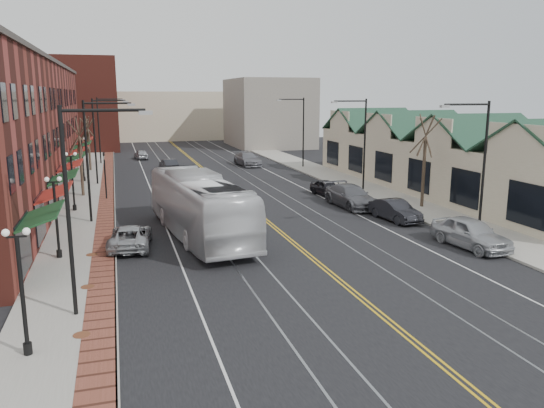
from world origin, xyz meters
TOP-DOWN VIEW (x-y plane):
  - ground at (0.00, 0.00)m, footprint 160.00×160.00m
  - sidewalk_left at (-12.00, 20.00)m, footprint 4.00×120.00m
  - sidewalk_right at (12.00, 20.00)m, footprint 4.00×120.00m
  - building_right at (18.00, 20.00)m, footprint 8.00×36.00m
  - backdrop_left at (-16.00, 70.00)m, footprint 14.00×18.00m
  - backdrop_mid at (0.00, 85.00)m, footprint 22.00×14.00m
  - backdrop_right at (15.00, 65.00)m, footprint 12.00×16.00m
  - streetlight_l_0 at (-11.05, 0.00)m, footprint 3.33×0.25m
  - streetlight_l_1 at (-11.05, 16.00)m, footprint 3.33×0.25m
  - streetlight_l_2 at (-11.05, 32.00)m, footprint 3.33×0.25m
  - streetlight_l_3 at (-11.05, 48.00)m, footprint 3.33×0.25m
  - streetlight_r_0 at (11.05, 6.00)m, footprint 3.33×0.25m
  - streetlight_r_1 at (11.05, 22.00)m, footprint 3.33×0.25m
  - streetlight_r_2 at (11.05, 38.00)m, footprint 3.33×0.25m
  - lamppost_l_0 at (-12.80, -3.00)m, footprint 0.84×0.28m
  - lamppost_l_1 at (-12.80, 8.00)m, footprint 0.84×0.28m
  - lamppost_l_2 at (-12.80, 20.00)m, footprint 0.84×0.28m
  - lamppost_l_3 at (-12.80, 34.00)m, footprint 0.84×0.28m
  - tree_left_near at (-12.50, 26.00)m, footprint 1.78×1.37m
  - tree_left_far at (-12.50, 42.00)m, footprint 1.66×1.28m
  - tree_right_mid at (12.50, 14.00)m, footprint 1.90×1.46m
  - manhole_near at (-11.20, -2.00)m, footprint 0.60×0.60m
  - manhole_mid at (-11.20, 3.00)m, footprint 0.60×0.60m
  - manhole_far at (-11.20, 8.00)m, footprint 0.60×0.60m
  - traffic_signal at (-10.60, 24.00)m, footprint 0.18×0.15m
  - transit_bus at (-5.00, 10.65)m, footprint 4.80×13.92m
  - parked_suv at (-9.15, 9.22)m, footprint 2.73×5.01m
  - parked_car_a at (9.30, 3.89)m, footprint 2.58×5.25m
  - parked_car_b at (8.49, 10.93)m, footprint 2.03×4.53m
  - parked_car_c at (7.50, 15.96)m, footprint 2.71×5.90m
  - parked_car_d at (7.50, 20.72)m, footprint 2.12×4.15m
  - distant_car_left at (-4.02, 39.56)m, footprint 1.90×4.34m
  - distant_car_right at (5.63, 41.55)m, footprint 2.72×5.75m
  - distant_car_far at (-6.44, 51.97)m, footprint 1.93×3.89m

SIDE VIEW (x-z plane):
  - ground at x=0.00m, z-range 0.00..0.00m
  - sidewalk_left at x=-12.00m, z-range 0.00..0.15m
  - sidewalk_right at x=12.00m, z-range 0.00..0.15m
  - manhole_near at x=-11.20m, z-range 0.15..0.17m
  - manhole_mid at x=-11.20m, z-range 0.15..0.17m
  - manhole_far at x=-11.20m, z-range 0.15..0.17m
  - distant_car_far at x=-6.44m, z-range 0.00..1.27m
  - parked_suv at x=-9.15m, z-range 0.00..1.33m
  - parked_car_d at x=7.50m, z-range 0.00..1.35m
  - distant_car_left at x=-4.02m, z-range 0.00..1.39m
  - parked_car_b at x=8.49m, z-range 0.00..1.45m
  - distant_car_right at x=5.63m, z-range 0.00..1.62m
  - parked_car_c at x=7.50m, z-range 0.00..1.67m
  - parked_car_a at x=9.30m, z-range 0.00..1.72m
  - transit_bus at x=-5.00m, z-range 0.00..3.80m
  - lamppost_l_0 at x=-12.80m, z-range 0.07..4.34m
  - lamppost_l_1 at x=-12.80m, z-range 0.07..4.34m
  - lamppost_l_2 at x=-12.80m, z-range 0.07..4.34m
  - lamppost_l_3 at x=-12.80m, z-range 0.07..4.34m
  - building_right at x=18.00m, z-range 0.00..4.60m
  - traffic_signal at x=-10.60m, z-range 0.45..4.25m
  - tree_left_far at x=-12.50m, z-range 0.26..6.29m
  - tree_left_near at x=-12.50m, z-range 0.27..6.75m
  - tree_right_mid at x=12.50m, z-range 0.28..7.22m
  - backdrop_mid at x=0.00m, z-range 0.00..9.00m
  - streetlight_l_0 at x=-11.05m, z-range 1.03..9.03m
  - streetlight_l_1 at x=-11.05m, z-range 1.03..9.03m
  - streetlight_l_2 at x=-11.05m, z-range 1.03..9.03m
  - streetlight_l_3 at x=-11.05m, z-range 1.03..9.03m
  - streetlight_r_0 at x=11.05m, z-range 1.03..9.03m
  - streetlight_r_1 at x=11.05m, z-range 1.03..9.03m
  - streetlight_r_2 at x=11.05m, z-range 1.03..9.03m
  - backdrop_right at x=15.00m, z-range 0.00..11.00m
  - backdrop_left at x=-16.00m, z-range 0.00..14.00m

